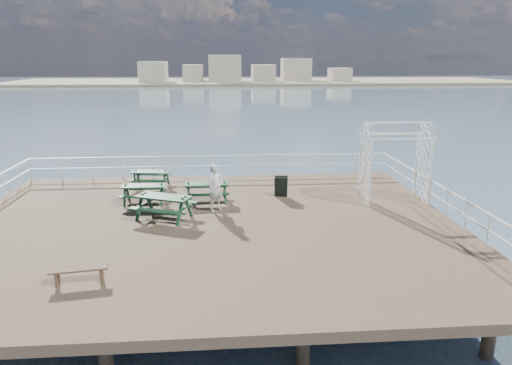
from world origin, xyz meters
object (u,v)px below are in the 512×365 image
object	(u,v)px
picnic_table_a	(151,175)
person	(216,188)
picnic_table_b	(164,202)
flat_bench_near	(79,272)
picnic_table_d	(144,190)
trellis_arbor	(394,166)
picnic_table_c	(207,188)

from	to	relation	value
picnic_table_a	person	xyz separation A→B (m)	(3.05, -3.76, 0.40)
picnic_table_b	flat_bench_near	xyz separation A→B (m)	(-1.66, -4.97, -0.31)
picnic_table_a	picnic_table_d	bearing A→B (deg)	-80.53
flat_bench_near	trellis_arbor	size ratio (longest dim) A/B	0.46
picnic_table_a	picnic_table_d	world-z (taller)	picnic_table_d
picnic_table_a	person	bearing A→B (deg)	-43.36
picnic_table_b	flat_bench_near	distance (m)	5.25
picnic_table_b	picnic_table_a	bearing A→B (deg)	127.59
picnic_table_b	trellis_arbor	bearing A→B (deg)	32.54
picnic_table_a	picnic_table_b	size ratio (longest dim) A/B	0.74
picnic_table_b	person	world-z (taller)	person
picnic_table_a	picnic_table_c	bearing A→B (deg)	-35.31
picnic_table_c	flat_bench_near	bearing A→B (deg)	-117.12
person	picnic_table_c	bearing A→B (deg)	70.95
picnic_table_c	person	world-z (taller)	person
picnic_table_c	trellis_arbor	size ratio (longest dim) A/B	0.56
flat_bench_near	picnic_table_c	bearing A→B (deg)	57.20
flat_bench_near	picnic_table_d	bearing A→B (deg)	76.53
trellis_arbor	person	bearing A→B (deg)	-174.16
picnic_table_a	person	size ratio (longest dim) A/B	1.01
flat_bench_near	trellis_arbor	bearing A→B (deg)	22.06
picnic_table_d	picnic_table_c	bearing A→B (deg)	2.02
trellis_arbor	picnic_table_b	bearing A→B (deg)	-170.69
trellis_arbor	picnic_table_d	bearing A→B (deg)	177.46
picnic_table_b	flat_bench_near	bearing A→B (deg)	-84.90
picnic_table_c	flat_bench_near	xyz separation A→B (m)	(-3.18, -7.02, -0.24)
picnic_table_a	flat_bench_near	world-z (taller)	picnic_table_a
picnic_table_a	picnic_table_c	distance (m)	3.62
picnic_table_a	picnic_table_d	distance (m)	2.53
picnic_table_b	picnic_table_c	distance (m)	2.56
picnic_table_d	trellis_arbor	xyz separation A→B (m)	(10.33, -0.52, 0.93)
picnic_table_b	person	xyz separation A→B (m)	(1.92, 0.76, 0.29)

